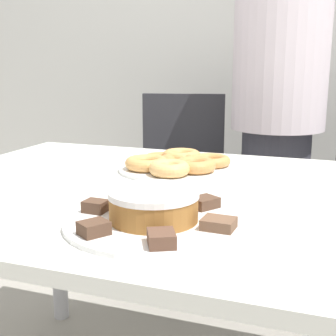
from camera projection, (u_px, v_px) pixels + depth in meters
name	position (u px, v px, depth m)	size (l,w,h in m)	color
wall_back	(276.00, 12.00, 2.51)	(8.00, 0.05, 2.60)	silver
table	(184.00, 221.00, 1.18)	(1.47, 1.01, 0.73)	silver
person_standing	(278.00, 117.00, 2.02)	(0.40, 0.40, 1.55)	#383842
office_chair_left	(180.00, 196.00, 2.19)	(0.52, 0.52, 0.89)	black
plate_cake	(154.00, 222.00, 0.91)	(0.35, 0.35, 0.01)	white
plate_donuts	(177.00, 168.00, 1.38)	(0.35, 0.35, 0.01)	white
frosted_cake	(154.00, 205.00, 0.91)	(0.18, 0.18, 0.06)	#9E662D
lamington_0	(161.00, 238.00, 0.78)	(0.06, 0.07, 0.02)	brown
lamington_1	(219.00, 224.00, 0.86)	(0.06, 0.05, 0.02)	brown
lamington_2	(204.00, 202.00, 0.99)	(0.07, 0.07, 0.02)	#513828
lamington_3	(148.00, 195.00, 1.04)	(0.06, 0.06, 0.02)	brown
lamington_4	(95.00, 206.00, 0.96)	(0.05, 0.04, 0.02)	#513828
lamington_5	(94.00, 228.00, 0.83)	(0.06, 0.07, 0.02)	#513828
donut_0	(177.00, 161.00, 1.37)	(0.11, 0.11, 0.03)	#C68447
donut_1	(210.00, 161.00, 1.39)	(0.12, 0.12, 0.03)	#D18E4C
donut_2	(182.00, 156.00, 1.44)	(0.12, 0.12, 0.04)	tan
donut_3	(161.00, 159.00, 1.42)	(0.11, 0.11, 0.03)	#C68447
donut_4	(147.00, 163.00, 1.34)	(0.13, 0.13, 0.04)	tan
donut_5	(169.00, 168.00, 1.27)	(0.11, 0.11, 0.04)	#E5AD66
donut_6	(195.00, 165.00, 1.31)	(0.12, 0.12, 0.04)	#D18E4C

